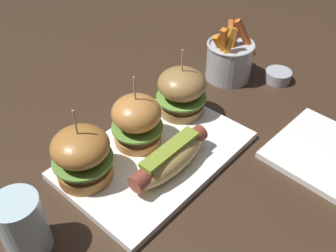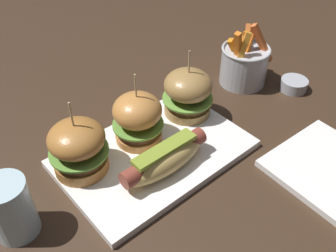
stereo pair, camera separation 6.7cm
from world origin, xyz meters
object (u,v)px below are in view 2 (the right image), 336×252
Objects in this scene: slider_right at (188,92)px; sauce_ramekin at (294,84)px; hot_dog at (165,158)px; slider_left at (78,147)px; water_glass at (11,209)px; slider_center at (136,119)px; side_plate at (331,170)px; platter_main at (154,153)px; fries_bucket at (244,64)px.

slider_right is 0.27m from sauce_ramekin.
hot_dog is at bearing -178.84° from sauce_ramekin.
slider_right reaches higher than hot_dog.
water_glass is (-0.13, -0.04, -0.01)m from slider_left.
side_plate is (0.21, -0.28, -0.06)m from slider_center.
platter_main is at bearing -160.20° from slider_right.
platter_main is 5.62× the size of sauce_ramekin.
hot_dog is at bearing -14.18° from water_glass.
hot_dog is 1.19× the size of fries_bucket.
hot_dog is 0.17m from slider_right.
slider_center is (-0.00, 0.04, 0.06)m from platter_main.
slider_right is (0.13, -0.00, -0.00)m from slider_center.
slider_left is at bearing 178.13° from slider_center.
slider_center reaches higher than hot_dog.
slider_right is 0.19m from fries_bucket.
slider_left is 0.50m from sauce_ramekin.
fries_bucket is (0.43, 0.01, -0.01)m from slider_left.
sauce_ramekin reaches higher than side_plate.
platter_main is 0.32m from fries_bucket.
platter_main is 2.39× the size of slider_left.
slider_right is (0.14, 0.09, 0.02)m from hot_dog.
slider_center is at bearing 167.30° from sauce_ramekin.
slider_center reaches higher than side_plate.
slider_left is at bearing 158.03° from platter_main.
sauce_ramekin is at bearing -6.11° from platter_main.
fries_bucket reaches higher than water_glass.
hot_dog is 0.39m from sauce_ramekin.
slider_left reaches higher than side_plate.
slider_center is 0.35m from side_plate.
platter_main is 0.14m from slider_left.
slider_center reaches higher than sauce_ramekin.
slider_center is at bearing 93.44° from platter_main.
slider_left reaches higher than fries_bucket.
platter_main is 1.98× the size of hot_dog.
sauce_ramekin is at bearing -10.17° from slider_left.
water_glass is at bearing -165.02° from slider_left.
slider_left is at bearing 169.83° from sauce_ramekin.
slider_center is (0.12, -0.00, 0.00)m from slider_left.
slider_left and slider_center have the same top height.
water_glass is at bearing 175.21° from sauce_ramekin.
water_glass is at bearing -172.75° from slider_center.
water_glass reaches higher than sauce_ramekin.
slider_left is at bearing 137.55° from hot_dog.
slider_right is 1.39× the size of water_glass.
water_glass is (-0.46, 0.24, 0.04)m from side_plate.
platter_main is 0.07m from slider_center.
fries_bucket is at bearing 3.84° from slider_right.
slider_center is 0.39m from sauce_ramekin.
side_plate is 0.52m from water_glass.
side_plate is (0.09, -0.28, -0.06)m from slider_right.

